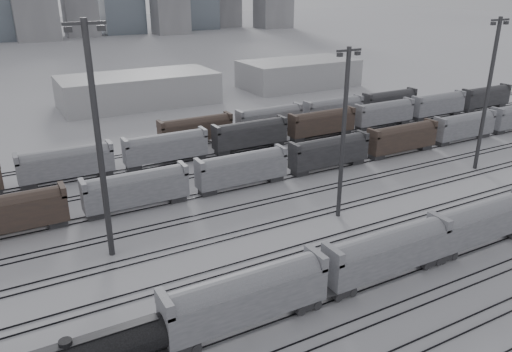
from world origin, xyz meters
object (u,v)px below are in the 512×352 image
hopper_car_a (246,295)px  light_mast_c (344,131)px  hopper_car_b (388,251)px  hopper_car_c (482,220)px

hopper_car_a → light_mast_c: 28.50m
hopper_car_a → hopper_car_b: size_ratio=1.04×
hopper_car_c → hopper_car_a: bearing=180.0°
hopper_car_c → light_mast_c: (-10.11, 15.15, 8.84)m
hopper_car_a → hopper_car_c: bearing=0.0°
hopper_car_b → hopper_car_c: bearing=0.0°
hopper_car_b → hopper_car_a: bearing=180.0°
light_mast_c → hopper_car_c: bearing=-56.3°
hopper_car_b → light_mast_c: (5.09, 15.15, 8.84)m
light_mast_c → hopper_car_a: bearing=-146.1°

